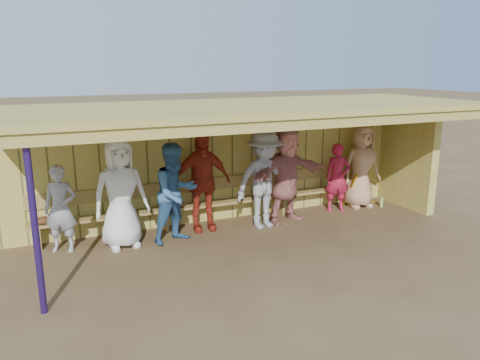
{
  "coord_description": "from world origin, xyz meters",
  "views": [
    {
      "loc": [
        -3.48,
        -7.54,
        3.18
      ],
      "look_at": [
        0.0,
        0.35,
        1.05
      ],
      "focal_mm": 35.0,
      "sensor_mm": 36.0,
      "label": 1
    }
  ],
  "objects_px": {
    "player_e": "(264,180)",
    "player_h": "(361,167)",
    "player_d": "(202,182)",
    "player_f": "(286,174)",
    "player_c": "(176,193)",
    "bench": "(225,196)",
    "player_g": "(338,178)",
    "player_a": "(61,209)",
    "player_b": "(121,194)"
  },
  "relations": [
    {
      "from": "player_e",
      "to": "player_h",
      "type": "distance_m",
      "value": 2.67
    },
    {
      "from": "player_d",
      "to": "player_f",
      "type": "height_order",
      "value": "player_f"
    },
    {
      "from": "player_c",
      "to": "bench",
      "type": "distance_m",
      "value": 1.51
    },
    {
      "from": "player_e",
      "to": "player_g",
      "type": "distance_m",
      "value": 2.0
    },
    {
      "from": "player_g",
      "to": "player_d",
      "type": "bearing_deg",
      "value": -163.36
    },
    {
      "from": "player_g",
      "to": "player_a",
      "type": "bearing_deg",
      "value": -162.22
    },
    {
      "from": "player_b",
      "to": "player_d",
      "type": "bearing_deg",
      "value": 2.97
    },
    {
      "from": "player_b",
      "to": "player_g",
      "type": "xyz_separation_m",
      "value": [
        4.75,
        0.22,
        -0.23
      ]
    },
    {
      "from": "player_a",
      "to": "player_c",
      "type": "xyz_separation_m",
      "value": [
        1.95,
        -0.35,
        0.15
      ]
    },
    {
      "from": "player_a",
      "to": "player_f",
      "type": "relative_size",
      "value": 0.77
    },
    {
      "from": "player_f",
      "to": "player_g",
      "type": "bearing_deg",
      "value": -5.36
    },
    {
      "from": "player_g",
      "to": "bench",
      "type": "height_order",
      "value": "player_g"
    },
    {
      "from": "player_b",
      "to": "player_c",
      "type": "bearing_deg",
      "value": -15.48
    },
    {
      "from": "player_a",
      "to": "player_g",
      "type": "distance_m",
      "value": 5.74
    },
    {
      "from": "player_b",
      "to": "bench",
      "type": "relative_size",
      "value": 0.26
    },
    {
      "from": "player_e",
      "to": "player_f",
      "type": "xyz_separation_m",
      "value": [
        0.57,
        0.15,
        0.02
      ]
    },
    {
      "from": "player_b",
      "to": "player_h",
      "type": "height_order",
      "value": "player_b"
    },
    {
      "from": "bench",
      "to": "player_a",
      "type": "bearing_deg",
      "value": -173.34
    },
    {
      "from": "player_b",
      "to": "player_h",
      "type": "relative_size",
      "value": 1.05
    },
    {
      "from": "player_d",
      "to": "player_g",
      "type": "distance_m",
      "value": 3.16
    },
    {
      "from": "player_d",
      "to": "bench",
      "type": "relative_size",
      "value": 0.26
    },
    {
      "from": "player_c",
      "to": "player_d",
      "type": "relative_size",
      "value": 0.94
    },
    {
      "from": "player_d",
      "to": "player_a",
      "type": "bearing_deg",
      "value": -174.15
    },
    {
      "from": "player_c",
      "to": "player_f",
      "type": "distance_m",
      "value": 2.41
    },
    {
      "from": "player_a",
      "to": "player_g",
      "type": "relative_size",
      "value": 1.01
    },
    {
      "from": "player_a",
      "to": "player_f",
      "type": "distance_m",
      "value": 4.36
    },
    {
      "from": "bench",
      "to": "player_e",
      "type": "bearing_deg",
      "value": -49.6
    },
    {
      "from": "player_b",
      "to": "player_g",
      "type": "distance_m",
      "value": 4.76
    },
    {
      "from": "player_e",
      "to": "player_f",
      "type": "relative_size",
      "value": 0.98
    },
    {
      "from": "player_b",
      "to": "player_c",
      "type": "xyz_separation_m",
      "value": [
        0.95,
        -0.14,
        -0.06
      ]
    },
    {
      "from": "player_f",
      "to": "player_d",
      "type": "bearing_deg",
      "value": 161.42
    },
    {
      "from": "player_a",
      "to": "bench",
      "type": "relative_size",
      "value": 0.2
    },
    {
      "from": "player_b",
      "to": "player_f",
      "type": "relative_size",
      "value": 0.99
    },
    {
      "from": "player_f",
      "to": "player_e",
      "type": "bearing_deg",
      "value": -177.12
    },
    {
      "from": "player_a",
      "to": "player_b",
      "type": "xyz_separation_m",
      "value": [
        1.0,
        -0.21,
        0.22
      ]
    },
    {
      "from": "player_b",
      "to": "player_g",
      "type": "relative_size",
      "value": 1.3
    },
    {
      "from": "player_g",
      "to": "player_h",
      "type": "xyz_separation_m",
      "value": [
        0.67,
        0.06,
        0.18
      ]
    },
    {
      "from": "player_f",
      "to": "bench",
      "type": "bearing_deg",
      "value": 143.94
    },
    {
      "from": "player_b",
      "to": "player_h",
      "type": "distance_m",
      "value": 5.43
    },
    {
      "from": "player_g",
      "to": "bench",
      "type": "distance_m",
      "value": 2.57
    },
    {
      "from": "player_g",
      "to": "player_c",
      "type": "bearing_deg",
      "value": -156.82
    },
    {
      "from": "player_e",
      "to": "player_h",
      "type": "height_order",
      "value": "player_e"
    },
    {
      "from": "player_d",
      "to": "player_g",
      "type": "relative_size",
      "value": 1.29
    },
    {
      "from": "player_g",
      "to": "bench",
      "type": "bearing_deg",
      "value": -170.46
    },
    {
      "from": "player_b",
      "to": "bench",
      "type": "xyz_separation_m",
      "value": [
        2.21,
        0.59,
        -0.46
      ]
    },
    {
      "from": "player_b",
      "to": "bench",
      "type": "distance_m",
      "value": 2.33
    },
    {
      "from": "player_b",
      "to": "player_c",
      "type": "relative_size",
      "value": 1.07
    },
    {
      "from": "player_e",
      "to": "player_b",
      "type": "bearing_deg",
      "value": 171.47
    },
    {
      "from": "player_a",
      "to": "player_e",
      "type": "height_order",
      "value": "player_e"
    },
    {
      "from": "player_b",
      "to": "player_f",
      "type": "height_order",
      "value": "player_f"
    }
  ]
}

